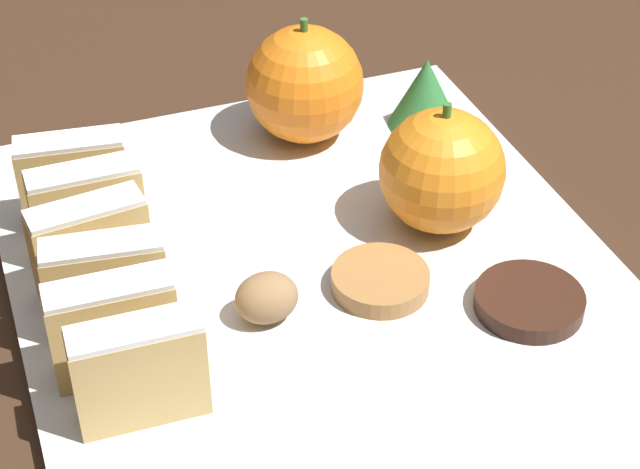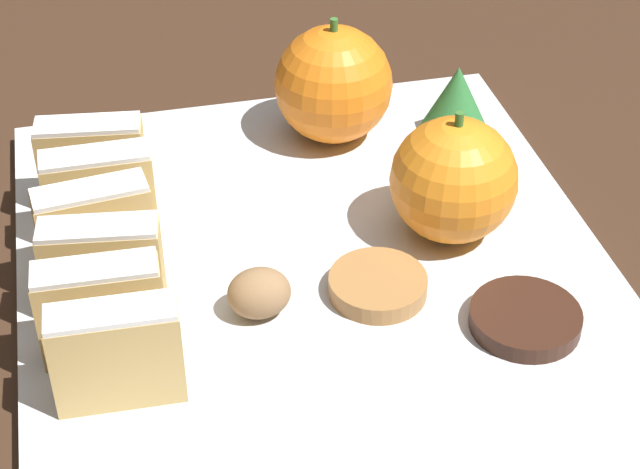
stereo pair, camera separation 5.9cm
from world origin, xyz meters
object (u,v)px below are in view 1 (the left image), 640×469
Objects in this scene: walnut at (267,298)px; chocolate_cookie at (529,301)px; orange_far at (305,84)px; orange_near at (442,171)px.

chocolate_cookie is at bearing -17.33° from walnut.
orange_far reaches higher than walnut.
orange_far is at bearing 109.28° from orange_near.
walnut is at bearing -116.09° from orange_far.
walnut is at bearing -159.57° from orange_near.
walnut is (-0.08, -0.17, -0.02)m from orange_far.
orange_far is (-0.04, 0.12, 0.00)m from orange_near.
walnut is 0.14m from chocolate_cookie.
chocolate_cookie is (0.14, -0.04, -0.01)m from walnut.
walnut is (-0.12, -0.05, -0.02)m from orange_near.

